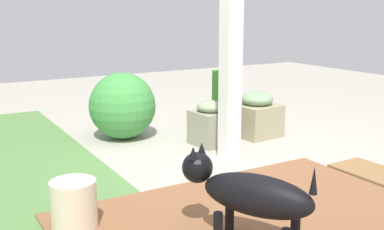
# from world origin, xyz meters

# --- Properties ---
(ground_plane) EXTENTS (12.00, 12.00, 0.00)m
(ground_plane) POSITION_xyz_m (0.00, 0.00, 0.00)
(ground_plane) COLOR #A39F90
(brick_path) EXTENTS (1.80, 2.40, 0.02)m
(brick_path) POSITION_xyz_m (-1.09, 0.58, 0.01)
(brick_path) COLOR brown
(brick_path) RESTS_ON ground
(porch_pillar) EXTENTS (0.15, 0.15, 2.51)m
(porch_pillar) POSITION_xyz_m (0.20, -0.05, 1.26)
(porch_pillar) COLOR white
(porch_pillar) RESTS_ON ground
(stone_planter_nearest) EXTENTS (0.46, 0.47, 0.48)m
(stone_planter_nearest) POSITION_xyz_m (0.69, -0.75, 0.23)
(stone_planter_nearest) COLOR gray
(stone_planter_nearest) RESTS_ON ground
(stone_planter_near) EXTENTS (0.39, 0.36, 0.45)m
(stone_planter_near) POSITION_xyz_m (0.66, -0.14, 0.21)
(stone_planter_near) COLOR gray
(stone_planter_near) RESTS_ON ground
(round_shrub) EXTENTS (0.70, 0.70, 0.70)m
(round_shrub) POSITION_xyz_m (1.34, 0.53, 0.35)
(round_shrub) COLOR #3D8C3F
(round_shrub) RESTS_ON ground
(terracotta_pot_tall) EXTENTS (0.23, 0.23, 0.64)m
(terracotta_pot_tall) POSITION_xyz_m (1.40, -0.70, 0.23)
(terracotta_pot_tall) COLOR #B26A3A
(terracotta_pot_tall) RESTS_ON ground
(dog) EXTENTS (0.78, 0.54, 0.56)m
(dog) POSITION_xyz_m (-1.21, 0.80, 0.33)
(dog) COLOR black
(dog) RESTS_ON ground
(ceramic_urn) EXTENTS (0.28, 0.28, 0.33)m
(ceramic_urn) POSITION_xyz_m (-0.53, 1.61, 0.17)
(ceramic_urn) COLOR beige
(ceramic_urn) RESTS_ON ground
(doormat) EXTENTS (0.70, 0.41, 0.03)m
(doormat) POSITION_xyz_m (-0.80, -0.84, 0.01)
(doormat) COLOR olive
(doormat) RESTS_ON ground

